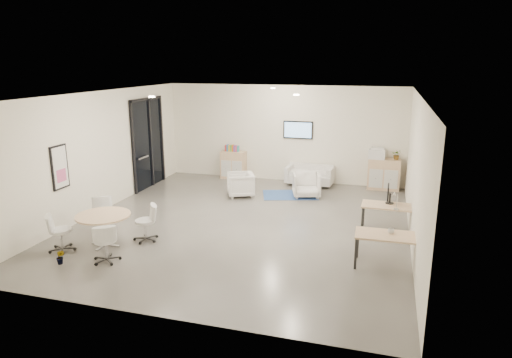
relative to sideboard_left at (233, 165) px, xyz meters
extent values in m
cube|color=#53514C|center=(1.70, -4.26, -0.87)|extent=(8.00, 9.00, 0.80)
cube|color=white|center=(1.70, -4.26, 3.13)|extent=(8.00, 9.00, 0.80)
cube|color=white|center=(1.70, 0.64, 1.13)|extent=(8.00, 0.80, 3.20)
cube|color=white|center=(1.70, -9.16, 1.13)|extent=(8.00, 0.80, 3.20)
cube|color=white|center=(-2.70, -4.26, 1.13)|extent=(0.80, 9.00, 3.20)
cube|color=white|center=(6.10, -4.26, 1.13)|extent=(0.80, 9.00, 3.20)
cube|color=black|center=(-2.26, -1.76, 0.95)|extent=(0.02, 1.90, 2.85)
cube|color=black|center=(-2.24, -1.76, 2.34)|extent=(0.06, 1.90, 0.08)
cube|color=black|center=(-2.24, -2.67, 0.95)|extent=(0.06, 0.08, 2.85)
cube|color=black|center=(-2.24, -0.85, 0.95)|extent=(0.06, 0.08, 2.85)
cube|color=black|center=(-2.24, -1.61, 0.95)|extent=(0.06, 0.07, 2.85)
cube|color=#B2B2B7|center=(-2.20, -2.21, 0.58)|extent=(0.04, 0.60, 0.05)
cube|color=black|center=(-2.28, -5.86, 1.08)|extent=(0.04, 0.54, 1.04)
cube|color=white|center=(-2.25, -5.86, 1.08)|extent=(0.01, 0.46, 0.96)
cube|color=#D3598E|center=(-2.25, -5.86, 0.88)|extent=(0.01, 0.32, 0.30)
cube|color=black|center=(2.20, 0.21, 1.28)|extent=(0.98, 0.05, 0.58)
cube|color=#81ADDF|center=(2.20, 0.18, 1.28)|extent=(0.90, 0.01, 0.50)
cylinder|color=#FFEAC6|center=(-0.10, -5.26, 2.71)|extent=(0.14, 0.14, 0.03)
cylinder|color=#FFEAC6|center=(2.90, -3.76, 2.71)|extent=(0.14, 0.14, 0.03)
cylinder|color=#FFEAC6|center=(1.70, -1.26, 2.71)|extent=(0.14, 0.14, 0.03)
cube|color=tan|center=(0.00, 0.00, 0.00)|extent=(0.84, 0.42, 0.95)
cube|color=silver|center=(-0.19, -0.21, -0.09)|extent=(0.35, 0.02, 0.57)
cube|color=silver|center=(0.19, -0.21, -0.09)|extent=(0.35, 0.02, 0.57)
cube|color=tan|center=(5.02, -0.02, 0.02)|extent=(0.98, 0.46, 0.98)
cube|color=silver|center=(4.79, -0.25, -0.08)|extent=(0.41, 0.02, 0.59)
cube|color=silver|center=(5.25, -0.25, -0.08)|extent=(0.41, 0.02, 0.59)
cube|color=red|center=(-0.26, 0.00, 0.58)|extent=(0.04, 0.14, 0.22)
cube|color=#337FCC|center=(-0.20, 0.00, 0.58)|extent=(0.04, 0.14, 0.22)
cube|color=gold|center=(-0.14, 0.00, 0.58)|extent=(0.04, 0.14, 0.22)
cube|color=#4CB24C|center=(-0.07, 0.00, 0.58)|extent=(0.04, 0.14, 0.22)
cube|color=#CC6619|center=(-0.01, 0.00, 0.58)|extent=(0.04, 0.14, 0.22)
cube|color=purple|center=(0.05, 0.00, 0.58)|extent=(0.04, 0.14, 0.22)
cube|color=#E54C7F|center=(0.12, 0.00, 0.58)|extent=(0.04, 0.14, 0.22)
cube|color=teal|center=(0.18, 0.00, 0.58)|extent=(0.04, 0.14, 0.22)
cube|color=white|center=(4.78, -0.02, 0.66)|extent=(0.53, 0.45, 0.29)
cube|color=white|center=(4.78, -0.02, 0.84)|extent=(0.40, 0.34, 0.06)
cube|color=white|center=(2.69, -0.18, -0.24)|extent=(1.55, 0.86, 0.28)
cube|color=white|center=(2.69, 0.11, 0.04)|extent=(1.51, 0.28, 0.28)
cube|color=white|center=(2.01, -0.18, -0.10)|extent=(0.19, 0.76, 0.56)
cube|color=white|center=(3.38, -0.18, -0.10)|extent=(0.19, 0.76, 0.56)
cube|color=#2E518C|center=(2.32, -1.48, -0.47)|extent=(1.87, 1.51, 0.01)
imported|color=white|center=(0.90, -1.98, -0.08)|extent=(0.96, 0.99, 0.78)
imported|color=white|center=(2.82, -1.51, -0.07)|extent=(0.95, 0.92, 0.81)
cube|color=tan|center=(5.20, -3.84, 0.17)|extent=(1.28, 0.66, 0.04)
cube|color=black|center=(4.62, -4.11, -0.16)|extent=(0.05, 0.05, 0.63)
cube|color=black|center=(5.79, -4.11, -0.16)|extent=(0.05, 0.05, 0.63)
cube|color=black|center=(4.62, -3.57, -0.16)|extent=(0.05, 0.05, 0.63)
cube|color=black|center=(5.79, -3.57, -0.16)|extent=(0.05, 0.05, 0.63)
cube|color=tan|center=(5.21, -5.84, 0.19)|extent=(1.31, 0.68, 0.04)
cube|color=black|center=(4.61, -6.11, -0.15)|extent=(0.05, 0.05, 0.64)
cube|color=black|center=(5.82, -6.11, -0.15)|extent=(0.05, 0.05, 0.64)
cube|color=black|center=(4.61, -5.56, -0.15)|extent=(0.05, 0.05, 0.64)
cube|color=black|center=(5.82, -5.56, -0.15)|extent=(0.05, 0.05, 0.64)
cylinder|color=black|center=(5.20, -3.69, 0.20)|extent=(0.20, 0.20, 0.02)
cube|color=black|center=(5.20, -3.69, 0.32)|extent=(0.04, 0.03, 0.24)
cube|color=black|center=(5.15, -3.69, 0.47)|extent=(0.03, 0.50, 0.32)
cylinder|color=tan|center=(-0.79, -6.44, 0.22)|extent=(1.17, 1.17, 0.04)
cylinder|color=#B2B2B7|center=(-0.79, -6.44, -0.13)|extent=(0.10, 0.10, 0.68)
cube|color=#B2B2B7|center=(-0.79, -6.44, -0.46)|extent=(0.69, 0.06, 0.03)
cube|color=#B2B2B7|center=(-0.79, -6.44, -0.46)|extent=(0.06, 0.69, 0.03)
imported|color=#3F7F3F|center=(5.37, -0.03, 0.63)|extent=(0.33, 0.36, 0.25)
imported|color=#3F7F3F|center=(-1.08, -7.54, -0.40)|extent=(0.23, 0.33, 0.13)
imported|color=white|center=(5.24, -5.75, 0.27)|extent=(0.13, 0.11, 0.12)
camera|label=1|loc=(5.03, -14.55, 3.49)|focal=32.00mm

